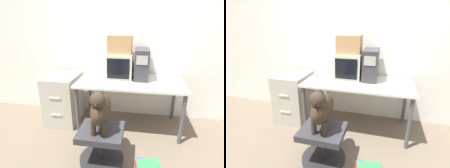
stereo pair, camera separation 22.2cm
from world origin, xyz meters
TOP-DOWN VIEW (x-y plane):
  - ground_plane at (0.00, 0.00)m, footprint 12.00×12.00m
  - wall_back at (0.00, 0.80)m, footprint 8.00×0.05m
  - desk at (0.00, 0.37)m, footprint 1.49×0.74m
  - crt_monitor at (-0.17, 0.52)m, footprint 0.38×0.40m
  - pc_tower at (0.15, 0.52)m, footprint 0.20×0.43m
  - keyboard at (-0.18, 0.16)m, footprint 0.47×0.18m
  - computer_mouse at (0.13, 0.14)m, footprint 0.06×0.05m
  - office_chair at (-0.25, -0.41)m, footprint 0.51×0.51m
  - dog at (-0.25, -0.41)m, footprint 0.20×0.48m
  - filing_cabinet at (-1.03, 0.37)m, footprint 0.47×0.59m
  - cardboard_box at (-0.17, 0.52)m, footprint 0.34×0.26m
  - book_stack_floor at (0.26, -0.44)m, footprint 0.30×0.22m

SIDE VIEW (x-z plane):
  - ground_plane at x=0.00m, z-range 0.00..0.00m
  - book_stack_floor at x=0.26m, z-range 0.00..0.06m
  - office_chair at x=-0.25m, z-range 0.02..0.44m
  - filing_cabinet at x=-1.03m, z-range 0.00..0.76m
  - desk at x=0.00m, z-range 0.29..1.02m
  - dog at x=-0.25m, z-range 0.43..0.93m
  - keyboard at x=-0.18m, z-range 0.73..0.76m
  - computer_mouse at x=0.13m, z-range 0.73..0.77m
  - crt_monitor at x=-0.17m, z-range 0.73..1.10m
  - pc_tower at x=0.15m, z-range 0.73..1.17m
  - cardboard_box at x=-0.17m, z-range 1.09..1.36m
  - wall_back at x=0.00m, z-range 0.00..2.60m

